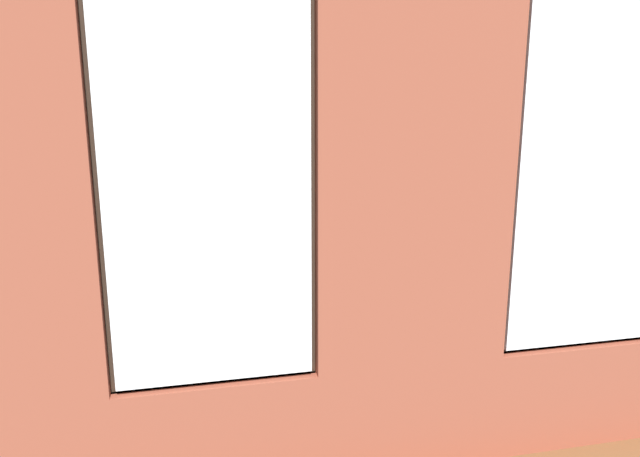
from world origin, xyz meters
TOP-DOWN VIEW (x-y plane):
  - ground_plane at (0.00, 0.00)m, footprint 6.25×5.55m
  - brick_wall_with_windows at (0.00, 2.40)m, footprint 5.65×0.30m
  - couch_by_window at (0.35, 1.75)m, footprint 1.88×0.87m
  - couch_left at (-2.12, 0.11)m, footprint 0.96×2.02m
  - coffee_table at (0.20, 0.18)m, footprint 1.41×0.88m
  - cup_ceramic at (0.09, 0.31)m, footprint 0.08×0.08m
  - table_plant_small at (0.38, 0.07)m, footprint 0.15×0.15m
  - remote_black at (0.20, 0.18)m, footprint 0.06×0.17m
  - remote_gray at (0.62, 0.31)m, footprint 0.18×0.08m
  - media_console at (2.47, -0.50)m, footprint 1.24×0.42m
  - tv_flatscreen at (2.47, -0.51)m, footprint 1.10×0.20m
  - papasan_chair at (0.62, -1.47)m, footprint 1.07×1.07m
  - potted_plant_mid_room_small at (-0.73, -0.67)m, footprint 0.29×0.29m
  - potted_plant_foreground_right at (2.17, -1.73)m, footprint 0.63×0.63m
  - potted_plant_between_couches at (-1.04, 1.70)m, footprint 0.83×0.80m
  - potted_plant_near_tv at (1.93, 0.57)m, footprint 1.06×1.15m
  - potted_plant_corner_near_left at (-2.28, -1.76)m, footprint 0.82×0.84m
  - potted_plant_by_left_couch at (-1.72, -1.33)m, footprint 0.29×0.29m

SIDE VIEW (x-z plane):
  - ground_plane at x=0.00m, z-range -0.10..0.00m
  - media_console at x=2.47m, z-range 0.00..0.58m
  - potted_plant_by_left_couch at x=-1.72m, z-range 0.07..0.57m
  - couch_left at x=-2.12m, z-range -0.07..0.73m
  - couch_by_window at x=0.35m, z-range -0.07..0.73m
  - potted_plant_mid_room_small at x=-0.73m, z-range 0.08..0.61m
  - coffee_table at x=0.20m, z-range 0.17..0.60m
  - papasan_chair at x=0.62m, z-range 0.10..0.78m
  - remote_black at x=0.20m, z-range 0.43..0.45m
  - remote_gray at x=0.62m, z-range 0.43..0.45m
  - cup_ceramic at x=0.09m, z-range 0.43..0.53m
  - table_plant_small at x=0.38m, z-range 0.44..0.66m
  - potted_plant_near_tv at x=1.93m, z-range 0.03..1.27m
  - potted_plant_foreground_right at x=2.17m, z-range 0.14..1.18m
  - potted_plant_corner_near_left at x=-2.28m, z-range 0.16..1.26m
  - potted_plant_between_couches at x=-1.04m, z-range 0.21..1.44m
  - tv_flatscreen at x=2.47m, z-range 0.58..1.37m
  - brick_wall_with_windows at x=0.00m, z-range -0.01..3.56m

